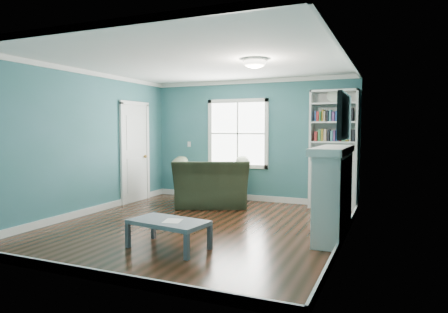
% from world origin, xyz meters
% --- Properties ---
extents(floor, '(5.00, 5.00, 0.00)m').
position_xyz_m(floor, '(0.00, 0.00, 0.00)').
color(floor, black).
rests_on(floor, ground).
extents(room_walls, '(5.00, 5.00, 5.00)m').
position_xyz_m(room_walls, '(0.00, 0.00, 1.58)').
color(room_walls, '#2E6968').
rests_on(room_walls, ground).
extents(trim, '(4.50, 5.00, 2.60)m').
position_xyz_m(trim, '(0.00, 0.00, 1.24)').
color(trim, white).
rests_on(trim, ground).
extents(window, '(1.40, 0.06, 1.50)m').
position_xyz_m(window, '(-0.30, 2.49, 1.45)').
color(window, white).
rests_on(window, room_walls).
extents(bookshelf, '(0.90, 0.35, 2.31)m').
position_xyz_m(bookshelf, '(1.77, 2.30, 0.92)').
color(bookshelf, silver).
rests_on(bookshelf, ground).
extents(fireplace, '(0.44, 1.58, 1.30)m').
position_xyz_m(fireplace, '(2.08, 0.20, 0.64)').
color(fireplace, black).
rests_on(fireplace, ground).
extents(tv, '(0.06, 1.10, 0.65)m').
position_xyz_m(tv, '(2.20, 0.20, 1.72)').
color(tv, black).
rests_on(tv, fireplace).
extents(door, '(0.12, 0.98, 2.17)m').
position_xyz_m(door, '(-2.22, 1.40, 1.07)').
color(door, silver).
rests_on(door, ground).
extents(ceiling_fixture, '(0.38, 0.38, 0.15)m').
position_xyz_m(ceiling_fixture, '(0.90, 0.10, 2.55)').
color(ceiling_fixture, white).
rests_on(ceiling_fixture, room_walls).
extents(light_switch, '(0.08, 0.01, 0.12)m').
position_xyz_m(light_switch, '(-1.50, 2.48, 1.20)').
color(light_switch, white).
rests_on(light_switch, room_walls).
extents(recliner, '(1.74, 1.47, 1.29)m').
position_xyz_m(recliner, '(-0.52, 1.60, 0.64)').
color(recliner, black).
rests_on(recliner, ground).
extents(coffee_table, '(1.08, 0.69, 0.37)m').
position_xyz_m(coffee_table, '(0.18, -1.23, 0.32)').
color(coffee_table, '#454953').
rests_on(coffee_table, ground).
extents(paper_sheet, '(0.28, 0.32, 0.00)m').
position_xyz_m(paper_sheet, '(0.26, -1.24, 0.37)').
color(paper_sheet, white).
rests_on(paper_sheet, coffee_table).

